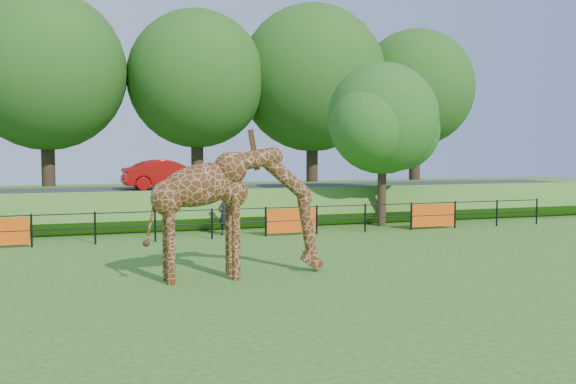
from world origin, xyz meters
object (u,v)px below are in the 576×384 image
at_px(visitor, 225,214).
at_px(tree_east, 384,123).
at_px(giraffe, 238,212).
at_px(car_red, 168,174).

bearing_deg(visitor, tree_east, 160.77).
relative_size(giraffe, car_red, 1.17).
bearing_deg(car_red, giraffe, 175.72).
distance_m(visitor, tree_east, 7.79).
bearing_deg(car_red, tree_east, -123.40).
distance_m(giraffe, car_red, 13.15).
height_order(visitor, tree_east, tree_east).
bearing_deg(giraffe, visitor, 76.87).
relative_size(car_red, tree_east, 0.58).
relative_size(giraffe, tree_east, 0.68).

